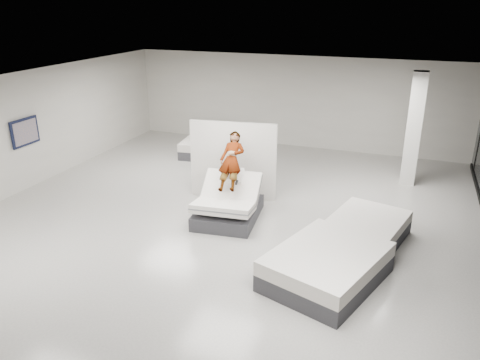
# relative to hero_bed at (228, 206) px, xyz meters

# --- Properties ---
(room) EXTENTS (14.00, 14.04, 3.20)m
(room) POSITION_rel_hero_bed_xyz_m (-0.04, -0.49, 1.25)
(room) COLOR #B8B5AE
(room) RESTS_ON ground
(hero_bed) EXTENTS (1.59, 1.98, 1.13)m
(hero_bed) POSITION_rel_hero_bed_xyz_m (0.00, 0.00, 0.00)
(hero_bed) COLOR #343439
(hero_bed) RESTS_ON floor
(person) EXTENTS (0.72, 1.45, 1.35)m
(person) POSITION_rel_hero_bed_xyz_m (-0.04, 0.32, 0.80)
(person) COLOR slate
(person) RESTS_ON hero_bed
(remote) EXTENTS (0.07, 0.15, 0.08)m
(remote) POSITION_rel_hero_bed_xyz_m (0.22, -0.01, 0.63)
(remote) COLOR black
(remote) RESTS_ON person
(divider_panel) EXTENTS (2.27, 0.45, 2.07)m
(divider_panel) POSITION_rel_hero_bed_xyz_m (-0.37, 1.29, 0.69)
(divider_panel) COLOR silver
(divider_panel) RESTS_ON floor
(flat_bed_right_far) EXTENTS (1.87, 2.23, 0.53)m
(flat_bed_right_far) POSITION_rel_hero_bed_xyz_m (3.24, 0.05, -0.08)
(flat_bed_right_far) COLOR #343439
(flat_bed_right_far) RESTS_ON floor
(flat_bed_right_near) EXTENTS (2.35, 2.70, 0.63)m
(flat_bed_right_near) POSITION_rel_hero_bed_xyz_m (2.72, -1.85, -0.04)
(flat_bed_right_near) COLOR #343439
(flat_bed_right_near) RESTS_ON floor
(flat_bed_left_far) EXTENTS (2.17, 1.75, 0.55)m
(flat_bed_left_far) POSITION_rel_hero_bed_xyz_m (-2.31, 4.35, -0.08)
(flat_bed_left_far) COLOR #343439
(flat_bed_left_far) RESTS_ON floor
(column) EXTENTS (0.40, 0.40, 3.20)m
(column) POSITION_rel_hero_bed_xyz_m (3.96, 4.01, 1.25)
(column) COLOR silver
(column) RESTS_ON floor
(wall_poster) EXTENTS (0.06, 0.95, 0.75)m
(wall_poster) POSITION_rel_hero_bed_xyz_m (-5.97, 0.01, 1.25)
(wall_poster) COLOR black
(wall_poster) RESTS_ON wall_left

